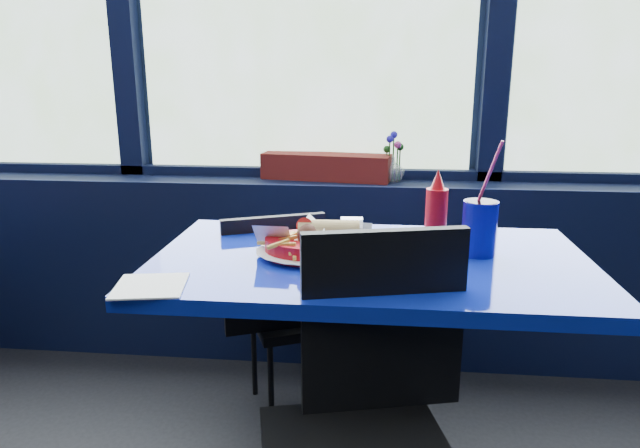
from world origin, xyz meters
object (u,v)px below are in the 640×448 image
Objects in this scene: near_table at (369,318)px; food_basket at (315,243)px; planter_box at (326,167)px; chair_near_back at (292,303)px; soda_cup at (479,227)px; chair_near_front at (369,408)px; flower_vase at (393,167)px; ketchup_bottle at (436,214)px.

near_table is 0.27m from food_basket.
chair_near_back is at bearing -88.68° from planter_box.
near_table is 0.45m from chair_near_back.
planter_box is at bearing -120.35° from chair_near_back.
chair_near_back is at bearing 153.95° from soda_cup.
soda_cup is at bearing 42.11° from chair_near_front.
flower_vase is at bearing 72.99° from chair_near_front.
chair_near_back is at bearing 129.42° from near_table.
chair_near_front is at bearing -123.99° from soda_cup.
ketchup_bottle is 0.13m from soda_cup.
chair_near_back is at bearing -123.59° from flower_vase.
ketchup_bottle is at bearing -82.05° from flower_vase.
flower_vase is 0.77m from ketchup_bottle.
planter_box is 1.68× the size of soda_cup.
flower_vase is 0.84m from soda_cup.
food_basket is (-0.16, -0.01, 0.22)m from near_table.
near_table is at bearing 77.36° from chair_near_front.
food_basket is (0.12, -0.34, 0.33)m from chair_near_back.
food_basket is (-0.23, -0.87, -0.08)m from flower_vase.
planter_box is (0.07, 0.55, 0.40)m from chair_near_back.
chair_near_back is 1.46× the size of planter_box.
chair_near_front reaches higher than near_table.
food_basket is 1.48× the size of ketchup_bottle.
soda_cup reaches higher than food_basket.
ketchup_bottle is at bearing 55.88° from chair_near_front.
flower_vase reaches higher than ketchup_bottle.
planter_box is at bearing 115.85° from food_basket.
near_table is 0.35m from ketchup_bottle.
soda_cup is (0.29, 0.43, 0.31)m from chair_near_front.
chair_near_front is at bearing 88.58° from chair_near_back.
chair_near_front is at bearing -43.49° from food_basket.
planter_box is 0.28m from flower_vase.
chair_near_front is at bearing -93.10° from flower_vase.
soda_cup is (0.12, -0.04, -0.02)m from ketchup_bottle.
food_basket is at bearing 86.19° from chair_near_back.
chair_near_back is 2.30× the size of food_basket.
soda_cup reaches higher than near_table.
near_table is at bearing 106.21° from chair_near_back.
ketchup_bottle reaches higher than planter_box.
flower_vase is 0.64× the size of soda_cup.
chair_near_front is 3.87× the size of ketchup_bottle.
flower_vase is at bearing 85.01° from near_table.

